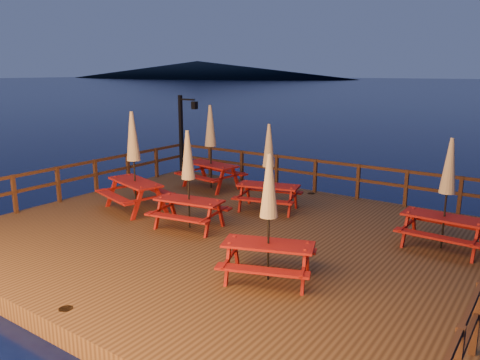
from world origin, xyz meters
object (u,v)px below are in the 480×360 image
at_px(picnic_table_0, 269,166).
at_px(picnic_table_1, 269,216).
at_px(picnic_table_2, 447,192).
at_px(lamp_post, 184,127).

bearing_deg(picnic_table_0, picnic_table_1, -73.64).
bearing_deg(picnic_table_2, picnic_table_1, -121.31).
distance_m(lamp_post, picnic_table_1, 9.84).
bearing_deg(picnic_table_2, picnic_table_0, 178.35).
bearing_deg(lamp_post, picnic_table_0, -24.05).
bearing_deg(lamp_post, picnic_table_1, -39.36).
relative_size(lamp_post, picnic_table_1, 1.22).
bearing_deg(lamp_post, picnic_table_2, -14.70).
height_order(lamp_post, picnic_table_1, lamp_post).
bearing_deg(picnic_table_1, picnic_table_0, 100.92).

